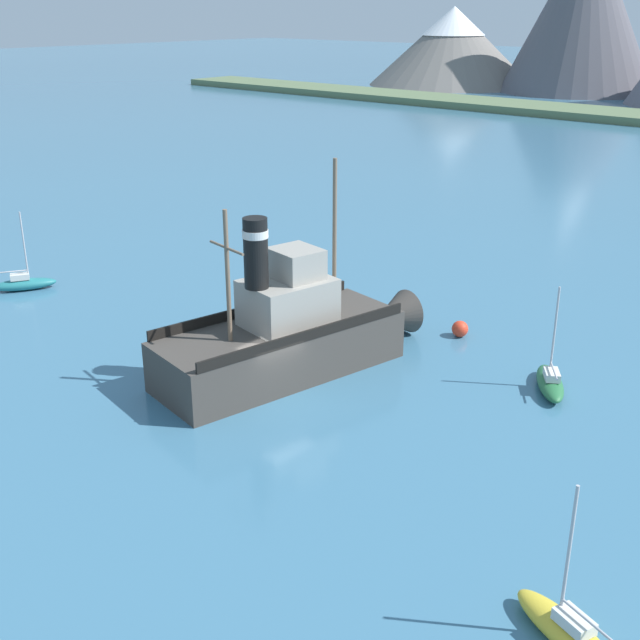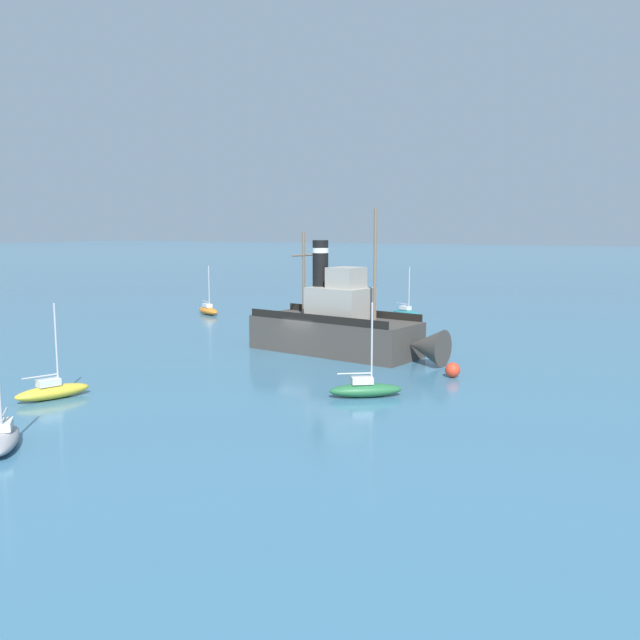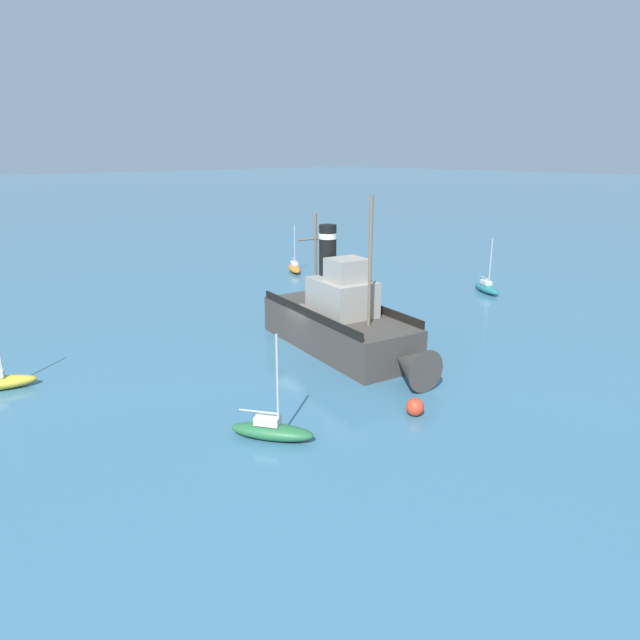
{
  "view_description": "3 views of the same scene",
  "coord_description": "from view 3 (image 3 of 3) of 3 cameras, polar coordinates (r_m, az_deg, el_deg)",
  "views": [
    {
      "loc": [
        22.87,
        -22.94,
        16.43
      ],
      "look_at": [
        -1.26,
        4.39,
        2.07
      ],
      "focal_mm": 45.0,
      "sensor_mm": 36.0,
      "label": 1
    },
    {
      "loc": [
        40.46,
        21.91,
        8.69
      ],
      "look_at": [
        1.19,
        2.18,
        2.66
      ],
      "focal_mm": 38.0,
      "sensor_mm": 36.0,
      "label": 2
    },
    {
      "loc": [
        22.56,
        26.97,
        12.27
      ],
      "look_at": [
        -1.13,
        0.72,
        1.71
      ],
      "focal_mm": 32.0,
      "sensor_mm": 36.0,
      "label": 3
    }
  ],
  "objects": [
    {
      "name": "mooring_buoy",
      "position": [
        28.04,
        9.49,
        -8.57
      ],
      "size": [
        0.88,
        0.88,
        0.88
      ],
      "primitive_type": "sphere",
      "color": "red",
      "rests_on": "ground"
    },
    {
      "name": "ground_plane",
      "position": [
        37.24,
        -2.04,
        -2.61
      ],
      "size": [
        600.0,
        600.0,
        0.0
      ],
      "primitive_type": "plane",
      "color": "teal"
    },
    {
      "name": "sailboat_green",
      "position": [
        25.67,
        -4.85,
        -10.9
      ],
      "size": [
        3.07,
        3.75,
        4.9
      ],
      "color": "#286B3D",
      "rests_on": "ground"
    },
    {
      "name": "sailboat_teal",
      "position": [
        53.25,
        16.32,
        3.11
      ],
      "size": [
        2.82,
        3.85,
        4.9
      ],
      "color": "#23757A",
      "rests_on": "ground"
    },
    {
      "name": "old_tugboat",
      "position": [
        35.85,
        2.31,
        -0.31
      ],
      "size": [
        6.48,
        14.77,
        9.9
      ],
      "color": "#423D38",
      "rests_on": "ground"
    },
    {
      "name": "sailboat_orange",
      "position": [
        60.02,
        -2.58,
        5.24
      ],
      "size": [
        2.84,
        3.85,
        4.9
      ],
      "color": "orange",
      "rests_on": "ground"
    }
  ]
}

